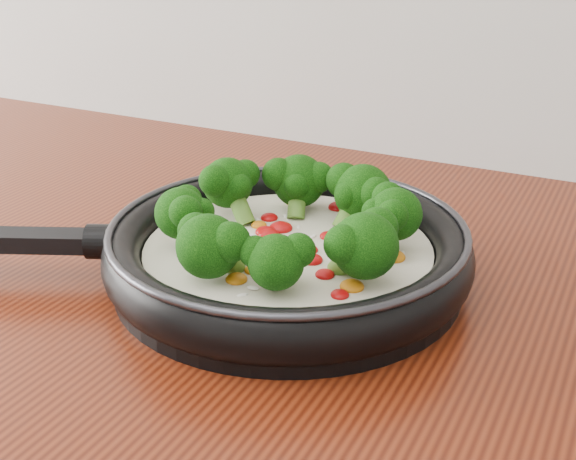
% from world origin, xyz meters
% --- Properties ---
extents(skillet, '(0.54, 0.44, 0.09)m').
position_xyz_m(skillet, '(0.14, 1.10, 0.93)').
color(skillet, black).
rests_on(skillet, counter).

